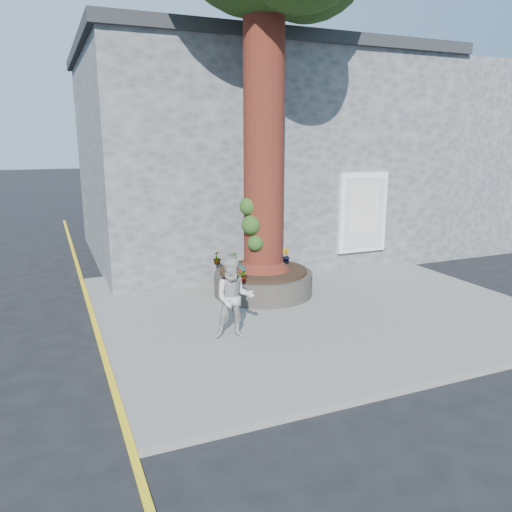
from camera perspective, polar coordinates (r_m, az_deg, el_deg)
name	(u,v)px	position (r m, az deg, el deg)	size (l,w,h in m)	color
ground	(267,333)	(9.83, 1.24, -8.76)	(120.00, 120.00, 0.00)	black
pavement	(310,305)	(11.29, 6.14, -5.57)	(9.00, 8.00, 0.12)	slate
yellow_line	(99,338)	(10.04, -17.54, -8.92)	(0.10, 30.00, 0.01)	yellow
stone_shop	(247,155)	(16.73, -1.00, 11.44)	(10.30, 8.30, 6.30)	#4E5053
neighbour_shop	(437,157)	(21.07, 19.99, 10.61)	(6.00, 8.00, 6.00)	#4E5053
planter	(263,282)	(11.74, 0.82, -2.95)	(2.30, 2.30, 0.60)	black
man	(262,245)	(13.06, 0.73, 1.24)	(0.62, 0.41, 1.70)	#15153A
woman	(234,298)	(9.06, -2.52, -4.86)	(0.73, 0.57, 1.51)	#B0AEA9
shopping_bag	(272,271)	(13.23, 1.88, -1.76)	(0.20, 0.12, 0.28)	white
plant_a	(243,273)	(10.53, -1.55, -1.96)	(0.22, 0.15, 0.41)	gray
plant_b	(286,256)	(12.16, 3.42, 0.02)	(0.21, 0.20, 0.38)	gray
plant_c	(217,258)	(12.09, -4.49, -0.19)	(0.18, 0.18, 0.33)	gray
plant_d	(234,257)	(12.24, -2.49, -0.12)	(0.25, 0.22, 0.28)	gray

